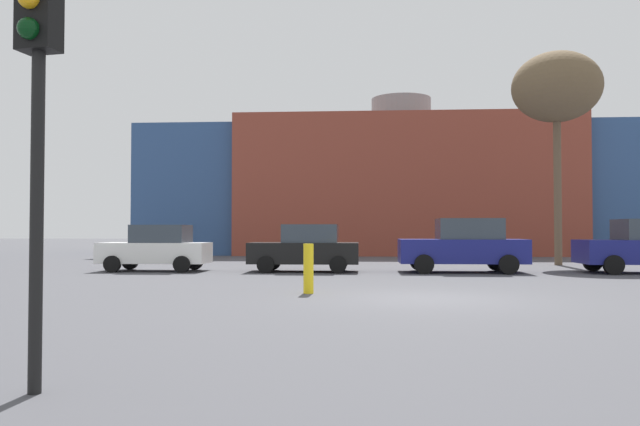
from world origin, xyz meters
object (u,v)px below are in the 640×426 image
Objects in this scene: traffic_light_near_left at (37,69)px; bollard_yellow_0 at (308,269)px; bare_tree_0 at (557,89)px; parked_car_0 at (157,248)px; parked_car_2 at (464,246)px; parked_car_1 at (306,248)px.

traffic_light_near_left reaches higher than bollard_yellow_0.
bare_tree_0 reaches higher than bollard_yellow_0.
parked_car_2 reaches higher than parked_car_0.
parked_car_0 is 17.71m from traffic_light_near_left.
bare_tree_0 is at bearing 52.81° from bollard_yellow_0.
traffic_light_near_left reaches higher than parked_car_2.
parked_car_0 is 18.01m from bare_tree_0.
traffic_light_near_left is at bearing -117.42° from bare_tree_0.
parked_car_1 is at bearing -173.57° from traffic_light_near_left.
bollard_yellow_0 is (-4.86, -7.78, -0.37)m from parked_car_2.
parked_car_1 reaches higher than bollard_yellow_0.
parked_car_1 is at bearing 95.61° from bollard_yellow_0.
traffic_light_near_left is 3.44× the size of bollard_yellow_0.
bare_tree_0 reaches higher than traffic_light_near_left.
parked_car_1 is 3.36× the size of bollard_yellow_0.
parked_car_1 is at bearing -180.00° from parked_car_0.
bollard_yellow_0 is (1.71, 9.20, -2.37)m from traffic_light_near_left.
bollard_yellow_0 is at bearing 95.61° from parked_car_1.
bollard_yellow_0 is (0.76, -7.78, -0.26)m from parked_car_1.
parked_car_0 is 3.34× the size of bollard_yellow_0.
parked_car_2 is (11.12, -0.00, 0.11)m from parked_car_0.
bare_tree_0 is (10.44, 4.97, 6.78)m from parked_car_1.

